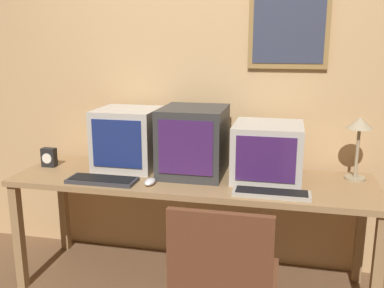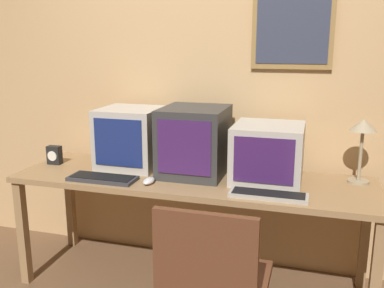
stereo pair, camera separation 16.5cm
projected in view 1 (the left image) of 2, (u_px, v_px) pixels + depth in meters
wall_back at (206, 84)px, 2.99m from camera, size 8.00×0.08×2.60m
desk at (192, 188)px, 2.72m from camera, size 2.26×0.67×0.75m
monitor_left at (128, 138)px, 2.87m from camera, size 0.40×0.40×0.40m
monitor_center at (193, 141)px, 2.73m from camera, size 0.40×0.45×0.43m
monitor_right at (267, 152)px, 2.64m from camera, size 0.42×0.43×0.35m
keyboard_main at (102, 180)px, 2.61m from camera, size 0.42×0.17×0.03m
keyboard_side at (271, 193)px, 2.38m from camera, size 0.43×0.14×0.03m
mouse_near_keyboard at (150, 182)px, 2.56m from camera, size 0.06×0.12×0.03m
desk_clock at (49, 157)px, 2.92m from camera, size 0.10×0.06×0.13m
desk_lamp at (359, 131)px, 2.59m from camera, size 0.16×0.16×0.39m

